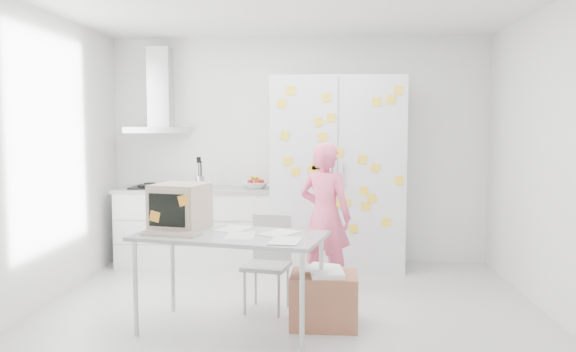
# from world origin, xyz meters

# --- Properties ---
(floor) EXTENTS (4.50, 4.00, 0.02)m
(floor) POSITION_xyz_m (0.00, 0.00, -0.01)
(floor) COLOR silver
(floor) RESTS_ON ground
(walls) EXTENTS (4.52, 4.01, 2.70)m
(walls) POSITION_xyz_m (0.00, 0.72, 1.35)
(walls) COLOR white
(walls) RESTS_ON ground
(counter_run) EXTENTS (1.84, 0.63, 1.28)m
(counter_run) POSITION_xyz_m (-1.20, 1.70, 0.47)
(counter_run) COLOR white
(counter_run) RESTS_ON ground
(range_hood) EXTENTS (0.70, 0.48, 1.01)m
(range_hood) POSITION_xyz_m (-1.65, 1.84, 1.96)
(range_hood) COLOR silver
(range_hood) RESTS_ON walls
(tall_cabinet) EXTENTS (1.50, 0.68, 2.20)m
(tall_cabinet) POSITION_xyz_m (0.45, 1.67, 1.10)
(tall_cabinet) COLOR silver
(tall_cabinet) RESTS_ON ground
(person) EXTENTS (0.64, 0.55, 1.49)m
(person) POSITION_xyz_m (0.31, 0.76, 0.74)
(person) COLOR #F96086
(person) RESTS_ON ground
(desk) EXTENTS (1.60, 1.04, 1.17)m
(desk) POSITION_xyz_m (-0.73, -0.33, 0.89)
(desk) COLOR #9AA1A4
(desk) RESTS_ON ground
(chair) EXTENTS (0.45, 0.45, 0.84)m
(chair) POSITION_xyz_m (-0.20, 0.14, 0.48)
(chair) COLOR #A5A5A3
(chair) RESTS_ON ground
(cardboard_box) EXTENTS (0.56, 0.46, 0.48)m
(cardboard_box) POSITION_xyz_m (0.30, -0.26, 0.23)
(cardboard_box) COLOR #9E6244
(cardboard_box) RESTS_ON ground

